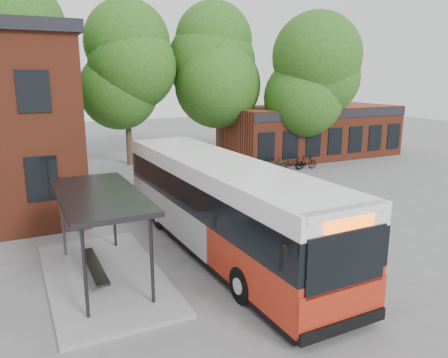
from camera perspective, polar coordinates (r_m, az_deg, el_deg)
name	(u,v)px	position (r m, az deg, el deg)	size (l,w,h in m)	color
ground	(217,245)	(17.09, -0.90, -8.57)	(100.00, 100.00, 0.00)	#606062
shop_row	(310,131)	(36.01, 11.21, 6.14)	(14.00, 6.20, 4.00)	maroon
bus_shelter	(102,236)	(14.39, -15.66, -7.21)	(3.60, 7.00, 2.90)	#28282C
bike_rail	(277,169)	(29.80, 6.95, 1.29)	(5.20, 0.10, 0.38)	#28282C
tree_0	(18,90)	(30.34, -25.29, 10.46)	(7.92, 7.92, 11.00)	#224F15
tree_1	(127,93)	(32.30, -12.60, 10.97)	(7.92, 7.92, 10.40)	#224F15
tree_2	(221,87)	(33.75, -0.35, 11.88)	(7.92, 7.92, 11.00)	#224F15
tree_3	(307,100)	(32.98, 10.75, 10.12)	(7.04, 7.04, 9.28)	#224F15
city_bus	(220,206)	(16.11, -0.46, -3.56)	(2.84, 13.34, 3.39)	#A82511
bicycle_1	(246,166)	(29.13, 2.85, 1.74)	(0.48, 1.71, 1.03)	#393731
bicycle_2	(273,168)	(28.70, 6.42, 1.40)	(0.62, 1.78, 0.93)	navy
bicycle_3	(260,165)	(29.81, 4.77, 1.89)	(0.44, 1.57, 0.94)	black
bicycle_4	(273,165)	(29.86, 6.37, 1.85)	(0.61, 1.74, 0.92)	#164527
bicycle_6	(291,164)	(30.38, 8.77, 2.01)	(0.63, 1.82, 0.95)	black
bicycle_7	(306,162)	(30.96, 10.69, 2.13)	(0.44, 1.56, 0.94)	black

